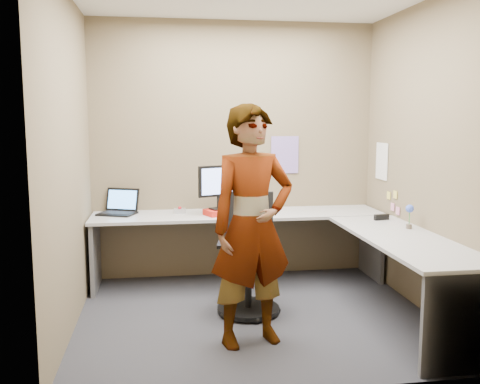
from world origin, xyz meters
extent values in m
plane|color=#2A2A2F|center=(0.00, 0.00, 0.00)|extent=(3.00, 3.00, 0.00)
plane|color=brown|center=(0.00, 1.30, 1.35)|extent=(3.00, 0.00, 3.00)
plane|color=brown|center=(1.50, 0.00, 1.35)|extent=(0.00, 2.70, 2.70)
plane|color=brown|center=(-1.50, 0.00, 1.35)|extent=(0.00, 2.70, 2.70)
cube|color=#A8A8A8|center=(0.00, 0.98, 0.71)|extent=(2.96, 0.65, 0.03)
cube|color=#A8A8A8|center=(1.18, -0.32, 0.71)|extent=(0.65, 1.91, 0.03)
cube|color=#59595B|center=(-1.44, 0.98, 0.35)|extent=(0.04, 0.60, 0.70)
cube|color=#59595B|center=(1.44, 0.98, 0.35)|extent=(0.04, 0.60, 0.70)
cube|color=#59595B|center=(1.18, -1.24, 0.35)|extent=(0.60, 0.04, 0.70)
cube|color=red|center=(-0.20, 0.90, 0.76)|extent=(0.35, 0.30, 0.06)
cube|color=black|center=(-0.20, 0.90, 0.80)|extent=(0.23, 0.20, 0.01)
cube|color=black|center=(-0.20, 0.92, 0.86)|extent=(0.06, 0.05, 0.12)
cube|color=black|center=(-0.20, 0.92, 1.07)|extent=(0.44, 0.20, 0.31)
cube|color=#88A1EC|center=(-0.19, 0.90, 1.07)|extent=(0.39, 0.16, 0.26)
cube|color=black|center=(-1.22, 1.07, 0.74)|extent=(0.42, 0.37, 0.02)
cube|color=black|center=(-1.17, 1.19, 0.87)|extent=(0.35, 0.20, 0.23)
cube|color=#50A1FF|center=(-1.17, 1.19, 0.87)|extent=(0.31, 0.17, 0.19)
cube|color=#B7B7BC|center=(-0.60, 1.07, 0.75)|extent=(0.12, 0.08, 0.04)
sphere|color=#B70C1A|center=(-0.60, 1.06, 0.78)|extent=(0.04, 0.04, 0.04)
cone|color=white|center=(0.27, 0.81, 0.76)|extent=(0.10, 0.10, 0.06)
cube|color=black|center=(1.30, 0.41, 0.76)|extent=(0.16, 0.07, 0.05)
cylinder|color=brown|center=(1.37, -0.01, 0.75)|extent=(0.05, 0.05, 0.04)
cylinder|color=#338C3F|center=(1.37, -0.01, 0.84)|extent=(0.01, 0.01, 0.14)
sphere|color=blue|center=(1.37, -0.01, 0.91)|extent=(0.07, 0.07, 0.07)
cube|color=#846BB7|center=(0.55, 1.29, 1.30)|extent=(0.30, 0.01, 0.40)
cube|color=white|center=(1.49, 0.90, 1.25)|extent=(0.01, 0.28, 0.38)
cube|color=#F2E059|center=(1.49, 0.55, 0.95)|extent=(0.01, 0.07, 0.07)
cube|color=pink|center=(1.49, 0.60, 0.82)|extent=(0.01, 0.07, 0.07)
cube|color=pink|center=(1.49, 0.48, 0.80)|extent=(0.01, 0.07, 0.07)
cube|color=#F2E059|center=(1.49, 0.70, 0.92)|extent=(0.01, 0.07, 0.07)
cylinder|color=black|center=(-0.05, 0.08, 0.04)|extent=(0.54, 0.54, 0.04)
cylinder|color=black|center=(-0.05, 0.08, 0.25)|extent=(0.06, 0.06, 0.39)
cube|color=black|center=(-0.05, 0.08, 0.46)|extent=(0.52, 0.52, 0.07)
cube|color=black|center=(-0.01, 0.29, 0.78)|extent=(0.43, 0.13, 0.54)
cube|color=black|center=(-0.28, 0.13, 0.62)|extent=(0.09, 0.29, 0.03)
cube|color=black|center=(0.19, 0.04, 0.62)|extent=(0.09, 0.29, 0.03)
imported|color=#999399|center=(-0.12, -0.52, 0.90)|extent=(0.75, 0.59, 1.80)
camera|label=1|loc=(-0.78, -4.34, 1.70)|focal=40.00mm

